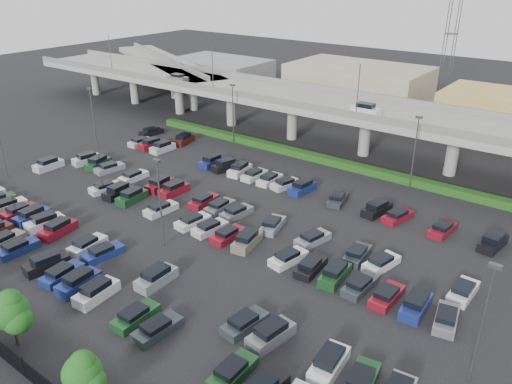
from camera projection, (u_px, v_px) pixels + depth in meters
ground at (211, 219)px, 61.57m from camera, size 280.00×280.00×0.00m
overpass at (338, 109)px, 82.05m from camera, size 150.00×13.00×15.80m
on_ramp at (166, 65)px, 118.40m from camera, size 50.93×30.13×8.80m
hedge at (315, 157)px, 79.54m from camera, size 66.00×1.60×1.10m
tree_row at (0, 305)px, 40.40m from camera, size 65.07×3.66×5.94m
parked_cars at (180, 221)px, 59.68m from camera, size 63.00×41.65×1.67m
light_poles at (196, 160)px, 62.67m from camera, size 66.90×48.38×10.30m
distant_buildings at (466, 103)px, 98.29m from camera, size 138.00×24.00×9.00m
comm_tower at (452, 31)px, 106.78m from camera, size 2.40×2.40×30.00m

